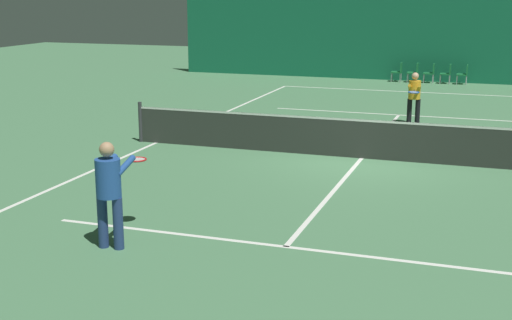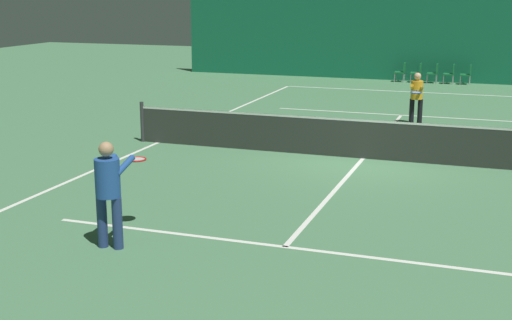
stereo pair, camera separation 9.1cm
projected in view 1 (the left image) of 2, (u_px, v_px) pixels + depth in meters
ground_plane at (362, 158)px, 17.17m from camera, size 60.00×60.00×0.00m
backdrop_curtain at (430, 39)px, 30.97m from camera, size 23.00×0.12×3.67m
court_line_baseline_far at (418, 92)px, 28.11m from camera, size 11.00×0.10×0.00m
court_line_service_far at (399, 115)px, 23.05m from camera, size 8.25×0.10×0.00m
court_line_service_near at (286, 247)px, 11.29m from camera, size 8.25×0.10×0.00m
court_line_sideline_left at (156, 143)px, 18.91m from camera, size 0.10×23.80×0.00m
court_line_centre at (362, 158)px, 17.17m from camera, size 0.10×12.80×0.00m
tennis_net at (362, 138)px, 17.05m from camera, size 12.00×0.10×1.07m
player_near at (110, 186)px, 11.05m from camera, size 0.45×1.38×1.71m
player_far at (414, 94)px, 21.29m from camera, size 0.47×1.33×1.55m
courtside_chair_0 at (398, 71)px, 31.17m from camera, size 0.44×0.44×0.84m
courtside_chair_1 at (414, 71)px, 30.95m from camera, size 0.44×0.44×0.84m
courtside_chair_2 at (431, 72)px, 30.73m from camera, size 0.44×0.44×0.84m
courtside_chair_3 at (447, 72)px, 30.51m from camera, size 0.44×0.44×0.84m
courtside_chair_4 at (464, 73)px, 30.29m from camera, size 0.44×0.44×0.84m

